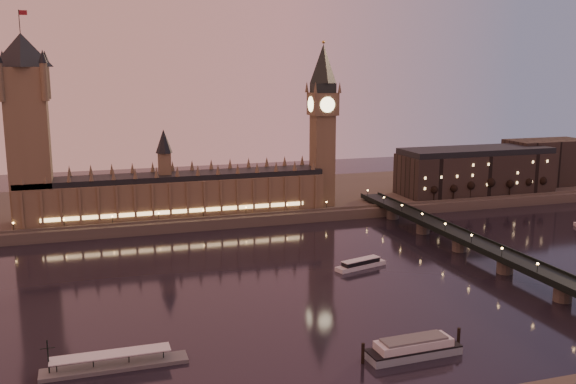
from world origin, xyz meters
name	(u,v)px	position (x,y,z in m)	size (l,w,h in m)	color
ground	(304,280)	(0.00, 0.00, 0.00)	(700.00, 700.00, 0.00)	black
far_embankment	(268,198)	(30.00, 165.00, 3.00)	(560.00, 130.00, 6.00)	#423D35
palace_of_westminster	(175,189)	(-40.12, 120.99, 21.71)	(180.00, 26.62, 52.00)	brown
victoria_tower	(27,119)	(-120.00, 121.00, 65.79)	(31.68, 31.68, 118.00)	brown
big_ben	(323,115)	(53.99, 120.99, 63.95)	(17.68, 17.68, 104.00)	brown
westminster_bridge	(481,251)	(91.61, 0.00, 5.52)	(13.20, 260.00, 15.30)	black
city_block	(499,168)	(194.94, 130.93, 22.24)	(155.00, 45.00, 34.00)	black
bare_tree_0	(435,189)	(129.66, 109.00, 14.36)	(5.52, 5.52, 11.22)	black
bare_tree_1	(454,188)	(144.35, 109.00, 14.36)	(5.52, 5.52, 11.22)	black
bare_tree_2	(473,186)	(159.05, 109.00, 14.36)	(5.52, 5.52, 11.22)	black
bare_tree_3	(492,185)	(173.74, 109.00, 14.36)	(5.52, 5.52, 11.22)	black
bare_tree_4	(510,184)	(188.43, 109.00, 14.36)	(5.52, 5.52, 11.22)	black
bare_tree_5	(528,183)	(203.12, 109.00, 14.36)	(5.52, 5.52, 11.22)	black
bare_tree_6	(545,182)	(217.81, 109.00, 14.36)	(5.52, 5.52, 11.22)	black
cruise_boat_a	(361,264)	(31.52, 8.60, 1.90)	(27.45, 13.11, 4.30)	silver
moored_barge	(413,348)	(9.21, -83.85, 2.89)	(37.29, 10.23, 6.84)	#7D92A0
pontoon_pier	(114,364)	(-85.60, -62.74, 1.32)	(45.77, 7.63, 12.21)	#595B5E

